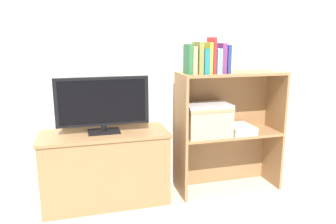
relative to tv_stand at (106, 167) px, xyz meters
The scene contains 19 objects.
ground_plane 0.56m from the tv_stand, 21.67° to the right, with size 16.00×16.00×0.00m, color #BCB2A3.
wall_back 1.06m from the tv_stand, 25.34° to the left, with size 10.00×0.05×2.40m.
tv_stand is the anchor object (origin of this frame).
tv 0.48m from the tv_stand, 90.00° to the right, with size 0.64×0.14×0.40m.
bookshelf_lower_tier 0.96m from the tv_stand, ahead, with size 0.81×0.29×0.47m.
bookshelf_upper_tier 1.08m from the tv_stand, ahead, with size 0.81×0.29×0.47m.
book_forest 0.98m from the tv_stand, ahead, with size 0.03×0.14×0.21m.
book_tan 0.99m from the tv_stand, ahead, with size 0.03×0.13×0.19m.
book_olive 1.03m from the tv_stand, ahead, with size 0.03×0.16×0.22m.
book_teal 1.04m from the tv_stand, ahead, with size 0.04×0.16×0.18m.
book_mustard 1.08m from the tv_stand, ahead, with size 0.02×0.14×0.22m.
book_crimson 1.11m from the tv_stand, ahead, with size 0.02×0.14×0.25m.
book_skyblue 1.11m from the tv_stand, ahead, with size 0.04×0.14×0.18m.
book_plum 1.15m from the tv_stand, ahead, with size 0.03×0.13×0.21m.
book_navy 1.17m from the tv_stand, ahead, with size 0.03×0.14×0.20m.
baby_monitor 1.49m from the tv_stand, ahead, with size 0.05×0.03×0.13m.
storage_basket_left 0.82m from the tv_stand, ahead, with size 0.34×0.26×0.22m.
laptop 0.87m from the tv_stand, ahead, with size 0.34×0.24×0.02m.
magazine_stack 1.06m from the tv_stand, ahead, with size 0.19×0.23×0.06m.
Camera 1 is at (-0.61, -2.08, 1.19)m, focal length 35.00 mm.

